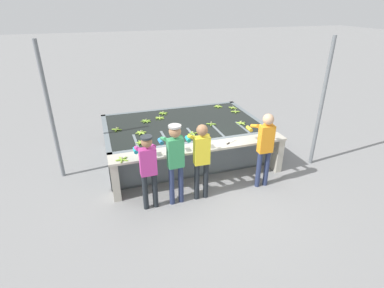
{
  "coord_description": "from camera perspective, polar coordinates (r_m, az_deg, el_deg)",
  "views": [
    {
      "loc": [
        -2.08,
        -5.44,
        3.88
      ],
      "look_at": [
        0.0,
        0.96,
        0.65
      ],
      "focal_mm": 28.0,
      "sensor_mm": 36.0,
      "label": 1
    }
  ],
  "objects": [
    {
      "name": "ground_plane",
      "position": [
        7.0,
        2.47,
        -8.05
      ],
      "size": [
        80.0,
        80.0,
        0.0
      ],
      "primitive_type": "plane",
      "color": "gray",
      "rests_on": "ground"
    },
    {
      "name": "wash_tank",
      "position": [
        8.22,
        -1.67,
        1.01
      ],
      "size": [
        4.13,
        2.61,
        0.92
      ],
      "color": "slate",
      "rests_on": "ground"
    },
    {
      "name": "work_ledge",
      "position": [
        6.85,
        1.92,
        -2.57
      ],
      "size": [
        4.13,
        0.45,
        0.92
      ],
      "color": "#B7B2A3",
      "rests_on": "ground"
    },
    {
      "name": "worker_0",
      "position": [
        5.91,
        -8.38,
        -4.07
      ],
      "size": [
        0.41,
        0.72,
        1.61
      ],
      "color": "#1E2328",
      "rests_on": "ground"
    },
    {
      "name": "worker_1",
      "position": [
        5.95,
        -3.24,
        -2.4
      ],
      "size": [
        0.43,
        0.73,
        1.77
      ],
      "color": "navy",
      "rests_on": "ground"
    },
    {
      "name": "worker_2",
      "position": [
        6.12,
        1.77,
        -2.09
      ],
      "size": [
        0.42,
        0.72,
        1.71
      ],
      "color": "#1E2328",
      "rests_on": "ground"
    },
    {
      "name": "worker_3",
      "position": [
        6.72,
        13.7,
        0.12
      ],
      "size": [
        0.42,
        0.73,
        1.76
      ],
      "color": "navy",
      "rests_on": "ground"
    },
    {
      "name": "banana_bunch_floating_0",
      "position": [
        9.24,
        7.76,
        6.87
      ],
      "size": [
        0.23,
        0.23,
        0.08
      ],
      "color": "#9EC642",
      "rests_on": "wash_tank"
    },
    {
      "name": "banana_bunch_floating_1",
      "position": [
        8.4,
        -6.17,
        4.99
      ],
      "size": [
        0.28,
        0.28,
        0.08
      ],
      "color": "#93BC3D",
      "rests_on": "wash_tank"
    },
    {
      "name": "banana_bunch_floating_2",
      "position": [
        7.18,
        -2.88,
        1.46
      ],
      "size": [
        0.28,
        0.28,
        0.08
      ],
      "color": "#8CB738",
      "rests_on": "wash_tank"
    },
    {
      "name": "banana_bunch_floating_3",
      "position": [
        6.96,
        -9.55,
        0.28
      ],
      "size": [
        0.28,
        0.27,
        0.08
      ],
      "color": "#8CB738",
      "rests_on": "wash_tank"
    },
    {
      "name": "banana_bunch_floating_4",
      "position": [
        9.32,
        5.0,
        7.15
      ],
      "size": [
        0.27,
        0.28,
        0.08
      ],
      "color": "#9EC642",
      "rests_on": "wash_tank"
    },
    {
      "name": "banana_bunch_floating_5",
      "position": [
        7.8,
        -14.15,
        2.71
      ],
      "size": [
        0.27,
        0.27,
        0.08
      ],
      "color": "#7FAD33",
      "rests_on": "wash_tank"
    },
    {
      "name": "banana_bunch_floating_6",
      "position": [
        8.74,
        -5.53,
        5.86
      ],
      "size": [
        0.28,
        0.27,
        0.08
      ],
      "color": "#7FAD33",
      "rests_on": "wash_tank"
    },
    {
      "name": "banana_bunch_floating_7",
      "position": [
        7.34,
        0.17,
        2.04
      ],
      "size": [
        0.28,
        0.28,
        0.08
      ],
      "color": "#7FAD33",
      "rests_on": "wash_tank"
    },
    {
      "name": "banana_bunch_floating_8",
      "position": [
        7.93,
        3.67,
        3.84
      ],
      "size": [
        0.27,
        0.27,
        0.08
      ],
      "color": "#75A333",
      "rests_on": "wash_tank"
    },
    {
      "name": "banana_bunch_floating_9",
      "position": [
        7.49,
        -9.7,
        2.15
      ],
      "size": [
        0.28,
        0.26,
        0.08
      ],
      "color": "#9EC642",
      "rests_on": "wash_tank"
    },
    {
      "name": "banana_bunch_floating_10",
      "position": [
        8.09,
        9.34,
        3.97
      ],
      "size": [
        0.27,
        0.28,
        0.08
      ],
      "color": "#9EC642",
      "rests_on": "wash_tank"
    },
    {
      "name": "banana_bunch_floating_11",
      "position": [
        8.21,
        -8.73,
        4.36
      ],
      "size": [
        0.28,
        0.28,
        0.08
      ],
      "color": "#75A333",
      "rests_on": "wash_tank"
    },
    {
      "name": "banana_bunch_floating_12",
      "position": [
        8.93,
        8.27,
        6.15
      ],
      "size": [
        0.28,
        0.28,
        0.08
      ],
      "color": "#93BC3D",
      "rests_on": "wash_tank"
    },
    {
      "name": "banana_bunch_ledge_0",
      "position": [
        6.29,
        -13.17,
        -2.89
      ],
      "size": [
        0.26,
        0.28,
        0.08
      ],
      "color": "#7FAD33",
      "rests_on": "work_ledge"
    },
    {
      "name": "banana_bunch_ledge_1",
      "position": [
        7.47,
        13.77,
        1.74
      ],
      "size": [
        0.27,
        0.28,
        0.08
      ],
      "color": "#93BC3D",
      "rests_on": "work_ledge"
    },
    {
      "name": "knife_0",
      "position": [
        6.94,
        7.27,
        0.31
      ],
      "size": [
        0.32,
        0.2,
        0.02
      ],
      "color": "silver",
      "rests_on": "work_ledge"
    },
    {
      "name": "support_post_left",
      "position": [
        7.4,
        -25.35,
        5.18
      ],
      "size": [
        0.09,
        0.09,
        3.2
      ],
      "color": "slate",
      "rests_on": "ground"
    },
    {
      "name": "support_post_right",
      "position": [
        7.95,
        23.42,
        6.85
      ],
      "size": [
        0.09,
        0.09,
        3.2
      ],
      "color": "slate",
      "rests_on": "ground"
    }
  ]
}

